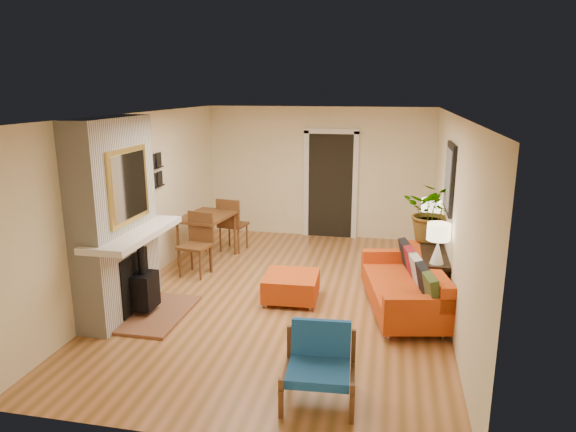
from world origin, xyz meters
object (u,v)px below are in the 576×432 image
lamp_far (431,211)px  houseplant (433,212)px  sofa (408,286)px  dining_table (211,225)px  lamp_near (438,239)px  blue_chair (320,360)px  ottoman (291,286)px  console_table (432,256)px

lamp_far → houseplant: houseplant is taller
sofa → dining_table: size_ratio=1.09×
lamp_near → sofa: bearing=162.9°
lamp_near → lamp_far: size_ratio=1.00×
blue_chair → sofa: bearing=68.6°
ottoman → houseplant: (1.94, 0.94, 0.95)m
sofa → ottoman: size_ratio=2.67×
sofa → ottoman: 1.61m
lamp_near → houseplant: houseplant is taller
sofa → console_table: size_ratio=1.13×
sofa → dining_table: (-3.30, 1.39, 0.32)m
blue_chair → lamp_far: bearing=71.6°
dining_table → ottoman: bearing=-39.5°
ottoman → lamp_far: size_ratio=1.45×
sofa → houseplant: bearing=70.2°
ottoman → blue_chair: blue_chair is taller
ottoman → lamp_near: size_ratio=1.45×
ottoman → lamp_far: 2.56m
sofa → blue_chair: size_ratio=2.84×
ottoman → houseplant: size_ratio=0.88×
sofa → blue_chair: 2.42m
sofa → dining_table: bearing=157.2°
dining_table → console_table: (3.64, -0.72, -0.08)m
console_table → houseplant: (-0.01, 0.26, 0.59)m
console_table → lamp_far: size_ratio=3.43×
console_table → blue_chair: bearing=-112.8°
lamp_near → houseplant: 1.04m
sofa → lamp_near: (0.34, -0.11, 0.72)m
dining_table → houseplant: 3.69m
dining_table → lamp_far: size_ratio=3.53×
blue_chair → houseplant: size_ratio=0.82×
dining_table → houseplant: (3.63, -0.46, 0.51)m
sofa → ottoman: (-1.61, -0.00, -0.12)m
sofa → houseplant: 1.29m
ottoman → lamp_near: bearing=-3.0°
ottoman → blue_chair: (0.73, -2.25, 0.17)m
sofa → houseplant: (0.33, 0.93, 0.83)m
sofa → blue_chair: (-0.88, -2.25, 0.05)m
ottoman → lamp_far: lamp_far is taller
ottoman → lamp_near: 2.13m
ottoman → blue_chair: bearing=-72.1°
console_table → lamp_near: bearing=-90.0°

